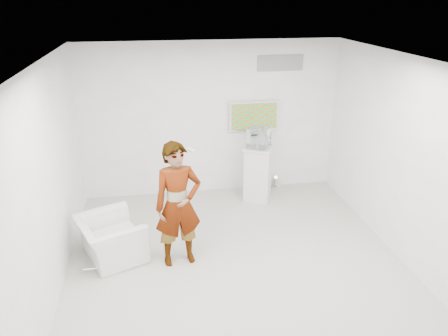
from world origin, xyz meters
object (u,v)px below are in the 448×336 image
at_px(person, 178,205).
at_px(pedestal, 258,173).
at_px(armchair, 111,239).
at_px(tv, 254,116).
at_px(floor_uplight, 276,182).

bearing_deg(person, pedestal, 39.28).
distance_m(armchair, pedestal, 3.16).
bearing_deg(tv, person, -124.76).
bearing_deg(armchair, pedestal, -81.18).
relative_size(pedestal, floor_uplight, 4.22).
xyz_separation_m(armchair, floor_uplight, (3.19, 2.07, -0.20)).
height_order(pedestal, floor_uplight, pedestal).
relative_size(tv, floor_uplight, 3.92).
xyz_separation_m(pedestal, floor_uplight, (0.50, 0.42, -0.41)).
height_order(tv, pedestal, tv).
bearing_deg(tv, pedestal, -91.34).
relative_size(armchair, floor_uplight, 3.92).
height_order(armchair, pedestal, pedestal).
bearing_deg(pedestal, armchair, -148.54).
bearing_deg(pedestal, floor_uplight, 40.36).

